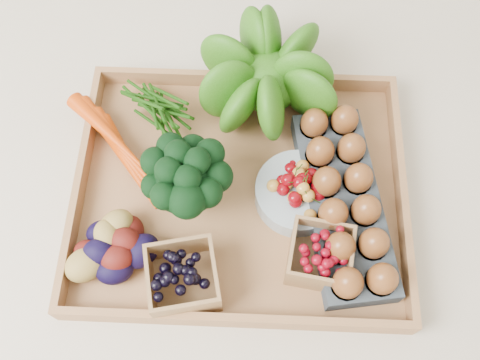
{
  "coord_description": "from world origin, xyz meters",
  "views": [
    {
      "loc": [
        0.02,
        -0.37,
        0.85
      ],
      "look_at": [
        0.0,
        0.0,
        0.06
      ],
      "focal_mm": 40.0,
      "sensor_mm": 36.0,
      "label": 1
    }
  ],
  "objects_px": {
    "tray": "(240,193)",
    "egg_carton": "(342,204)",
    "cherry_bowl": "(298,193)",
    "broccoli": "(187,188)"
  },
  "relations": [
    {
      "from": "tray",
      "to": "cherry_bowl",
      "type": "distance_m",
      "value": 0.1
    },
    {
      "from": "broccoli",
      "to": "egg_carton",
      "type": "height_order",
      "value": "broccoli"
    },
    {
      "from": "egg_carton",
      "to": "cherry_bowl",
      "type": "bearing_deg",
      "value": 158.41
    },
    {
      "from": "tray",
      "to": "broccoli",
      "type": "height_order",
      "value": "broccoli"
    },
    {
      "from": "tray",
      "to": "cherry_bowl",
      "type": "relative_size",
      "value": 3.81
    },
    {
      "from": "tray",
      "to": "cherry_bowl",
      "type": "bearing_deg",
      "value": -4.86
    },
    {
      "from": "broccoli",
      "to": "tray",
      "type": "bearing_deg",
      "value": 15.68
    },
    {
      "from": "tray",
      "to": "egg_carton",
      "type": "bearing_deg",
      "value": -8.14
    },
    {
      "from": "tray",
      "to": "egg_carton",
      "type": "distance_m",
      "value": 0.17
    },
    {
      "from": "tray",
      "to": "egg_carton",
      "type": "relative_size",
      "value": 1.65
    }
  ]
}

